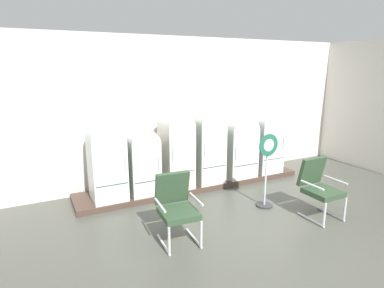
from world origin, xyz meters
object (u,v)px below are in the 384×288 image
at_px(refrigerator_0, 107,158).
at_px(refrigerator_1, 143,159).
at_px(refrigerator_5, 266,139).
at_px(sign_stand, 266,173).
at_px(refrigerator_3, 208,143).
at_px(refrigerator_2, 176,147).
at_px(armchair_left, 176,204).
at_px(refrigerator_4, 238,144).
at_px(armchair_right, 319,185).

bearing_deg(refrigerator_0, refrigerator_1, -4.13).
height_order(refrigerator_5, sign_stand, refrigerator_5).
height_order(refrigerator_0, sign_stand, refrigerator_0).
xyz_separation_m(refrigerator_0, sign_stand, (2.65, -1.50, -0.25)).
bearing_deg(refrigerator_3, refrigerator_2, 178.51).
height_order(refrigerator_0, armchair_left, refrigerator_0).
xyz_separation_m(refrigerator_0, refrigerator_4, (3.03, -0.02, -0.05)).
xyz_separation_m(refrigerator_1, sign_stand, (1.95, -1.45, -0.16)).
height_order(refrigerator_1, sign_stand, refrigerator_1).
xyz_separation_m(refrigerator_4, sign_stand, (-0.38, -1.48, -0.20)).
bearing_deg(refrigerator_1, armchair_left, -92.24).
xyz_separation_m(refrigerator_2, sign_stand, (1.19, -1.49, -0.31)).
distance_m(refrigerator_3, armchair_right, 2.47).
distance_m(refrigerator_0, refrigerator_1, 0.71).
xyz_separation_m(refrigerator_5, sign_stand, (-1.18, -1.49, -0.25)).
xyz_separation_m(refrigerator_0, refrigerator_3, (2.20, -0.03, 0.07)).
distance_m(refrigerator_0, refrigerator_3, 2.20).
relative_size(refrigerator_2, armchair_left, 1.54).
height_order(refrigerator_3, armchair_right, refrigerator_3).
relative_size(armchair_right, sign_stand, 0.74).
distance_m(refrigerator_0, refrigerator_2, 1.46).
bearing_deg(sign_stand, refrigerator_5, 51.51).
bearing_deg(refrigerator_0, sign_stand, -29.52).
distance_m(refrigerator_3, armchair_left, 2.44).
xyz_separation_m(refrigerator_2, armchair_right, (1.77, -2.23, -0.39)).
distance_m(armchair_right, sign_stand, 0.94).
distance_m(refrigerator_5, armchair_left, 3.71).
bearing_deg(refrigerator_2, refrigerator_3, -1.49).
height_order(refrigerator_5, armchair_left, refrigerator_5).
height_order(refrigerator_0, refrigerator_1, refrigerator_0).
relative_size(refrigerator_5, sign_stand, 1.07).
bearing_deg(refrigerator_2, refrigerator_1, -177.17).
distance_m(armchair_left, sign_stand, 2.06).
height_order(refrigerator_3, armchair_left, refrigerator_3).
relative_size(refrigerator_4, armchair_left, 1.37).
bearing_deg(refrigerator_4, refrigerator_5, 0.47).
relative_size(refrigerator_2, refrigerator_3, 0.99).
bearing_deg(armchair_right, refrigerator_1, 139.13).
xyz_separation_m(refrigerator_0, refrigerator_2, (1.46, -0.01, 0.06)).
height_order(refrigerator_3, refrigerator_4, refrigerator_3).
bearing_deg(armchair_left, refrigerator_1, 87.76).
xyz_separation_m(refrigerator_5, armchair_right, (-0.61, -2.23, -0.34)).
bearing_deg(refrigerator_3, refrigerator_5, 0.67).
xyz_separation_m(refrigerator_1, refrigerator_5, (3.14, 0.04, 0.10)).
height_order(refrigerator_1, refrigerator_3, refrigerator_3).
height_order(armchair_left, sign_stand, sign_stand).
relative_size(refrigerator_1, refrigerator_2, 0.83).
bearing_deg(sign_stand, refrigerator_0, 150.48).
bearing_deg(armchair_left, refrigerator_4, 37.28).
bearing_deg(refrigerator_3, refrigerator_0, 179.16).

